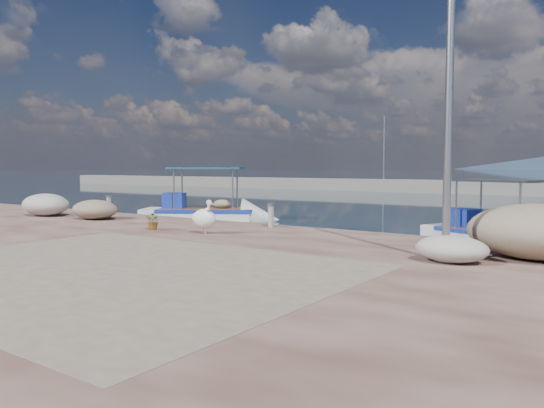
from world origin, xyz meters
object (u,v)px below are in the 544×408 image
Objects in this scene: lamp_post at (449,98)px; boat_left at (205,216)px; pelican at (204,218)px; bollard_near at (271,214)px; boat_right at (496,240)px.

boat_left is at bearing 152.05° from lamp_post.
pelican is at bearing 176.55° from lamp_post.
lamp_post is at bearing -58.94° from boat_left.
lamp_post is 7.68m from bollard_near.
boat_left is at bearing -158.95° from boat_right.
lamp_post reaches higher than boat_left.
pelican is 2.59m from bollard_near.
boat_left is at bearing 148.76° from bollard_near.
pelican is 7.57m from lamp_post.
boat_right is 7.40m from lamp_post.
pelican is at bearing -114.92° from boat_right.
lamp_post is (7.01, -0.42, 2.83)m from pelican.
boat_left is 12.39m from boat_right.
boat_right reaches higher than bollard_near.
lamp_post reaches higher than boat_right.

